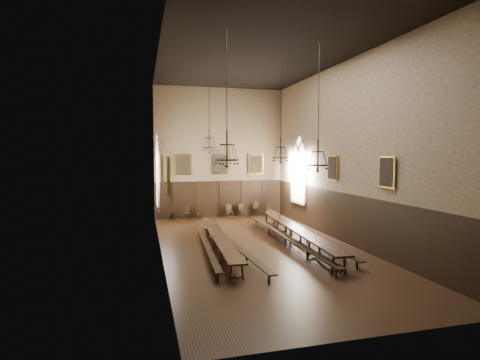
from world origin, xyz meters
name	(u,v)px	position (x,y,z in m)	size (l,w,h in m)	color
floor	(258,248)	(0.00, 0.00, -0.01)	(9.00, 18.00, 0.02)	black
ceiling	(259,54)	(0.00, 0.00, 9.01)	(9.00, 18.00, 0.02)	black
wall_back	(220,153)	(0.00, 9.01, 4.50)	(9.00, 0.02, 9.00)	#93775B
wall_front	(374,152)	(0.00, -9.01, 4.50)	(9.00, 0.02, 9.00)	#93775B
wall_left	(160,153)	(-4.51, 0.00, 4.50)	(0.02, 18.00, 9.00)	#93775B
wall_right	(345,153)	(4.51, 0.00, 4.50)	(0.02, 18.00, 9.00)	#93775B
wainscot_panelling	(258,221)	(0.00, 0.00, 1.25)	(9.00, 18.00, 2.50)	black
table_left	(218,242)	(-1.92, -0.02, 0.37)	(1.11, 9.42, 0.73)	black
table_right	(296,235)	(2.02, 0.24, 0.41)	(1.46, 10.63, 0.83)	black
bench_left_outer	(206,245)	(-2.48, -0.01, 0.26)	(0.86, 9.00, 0.41)	black
bench_left_inner	(230,244)	(-1.41, -0.15, 0.30)	(0.89, 10.32, 0.46)	black
bench_right_inner	(286,239)	(1.40, 0.02, 0.31)	(0.37, 10.76, 0.48)	black
bench_right_outer	(307,238)	(2.58, 0.12, 0.27)	(0.45, 9.43, 0.42)	black
chair_0	(172,216)	(-3.42, 8.53, 0.29)	(0.52, 0.52, 0.98)	black
chair_1	(186,215)	(-2.44, 8.51, 0.27)	(0.50, 0.50, 0.90)	black
chair_2	(200,214)	(-1.50, 8.54, 0.30)	(0.51, 0.51, 1.01)	black
chair_4	(230,213)	(0.58, 8.49, 0.28)	(0.50, 0.50, 0.91)	black
chair_5	(242,213)	(1.46, 8.49, 0.28)	(0.51, 0.51, 0.93)	black
chair_6	(257,212)	(2.59, 8.53, 0.31)	(0.56, 0.56, 1.02)	black
chair_7	(269,212)	(3.49, 8.53, 0.27)	(0.40, 0.40, 0.88)	black
chandelier_back_left	(209,142)	(-1.80, 2.97, 5.05)	(0.82, 0.82, 4.39)	black
chandelier_back_right	(281,152)	(1.88, 2.05, 4.55)	(0.87, 0.87, 4.92)	black
chandelier_front_left	(227,152)	(-2.17, -2.97, 4.53)	(0.89, 0.89, 4.94)	black
chandelier_front_right	(318,157)	(1.82, -2.45, 4.30)	(0.88, 0.88, 5.19)	black
portrait_back_0	(183,165)	(-2.60, 8.88, 3.70)	(1.10, 0.12, 1.40)	#A68327
portrait_back_1	(220,164)	(0.00, 8.88, 3.70)	(1.10, 0.12, 1.40)	#A68327
portrait_back_2	(256,164)	(2.60, 8.88, 3.70)	(1.10, 0.12, 1.40)	#A68327
portrait_left_0	(162,170)	(-4.38, 1.00, 3.70)	(0.12, 1.00, 1.30)	#A68327
portrait_left_1	(168,175)	(-4.38, -3.50, 3.70)	(0.12, 1.00, 1.30)	#A68327
portrait_right_0	(333,168)	(4.38, 1.00, 3.70)	(0.12, 1.00, 1.30)	#A68327
portrait_right_1	(387,172)	(4.38, -3.50, 3.70)	(0.12, 1.00, 1.30)	#A68327
window_right	(299,170)	(4.43, 5.50, 3.40)	(0.20, 2.20, 4.60)	white
window_left	(157,172)	(-4.43, 5.50, 3.40)	(0.20, 2.20, 4.60)	white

